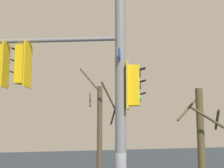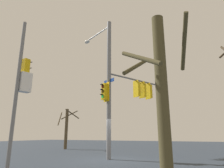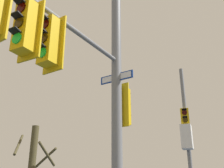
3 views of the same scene
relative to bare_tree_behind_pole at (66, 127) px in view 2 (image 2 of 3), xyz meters
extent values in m
plane|color=#2C343F|center=(6.63, 8.52, -2.38)|extent=(80.00, 80.00, 0.00)
cylinder|color=slate|center=(6.40, 8.29, 2.45)|extent=(0.30, 0.30, 9.64)
cylinder|color=silver|center=(5.73, 6.92, 6.92)|extent=(1.45, 2.79, 0.10)
ellipsoid|color=silver|center=(5.05, 5.55, 6.84)|extent=(0.59, 0.70, 0.20)
cylinder|color=slate|center=(4.04, 9.46, 3.25)|extent=(4.79, 2.45, 0.12)
cube|color=gold|center=(3.89, 9.53, 2.55)|extent=(0.43, 0.46, 1.10)
cube|color=gold|center=(4.04, 9.45, 2.55)|extent=(0.30, 0.51, 1.30)
cylinder|color=#2F0403|center=(3.75, 9.61, 2.89)|extent=(0.13, 0.21, 0.22)
cube|color=black|center=(3.68, 9.64, 3.01)|extent=(0.24, 0.26, 0.06)
cylinder|color=#352504|center=(3.75, 9.61, 2.55)|extent=(0.13, 0.21, 0.22)
cube|color=black|center=(3.68, 9.64, 2.67)|extent=(0.24, 0.26, 0.06)
cylinder|color=#19D147|center=(3.75, 9.61, 2.21)|extent=(0.13, 0.21, 0.22)
cube|color=black|center=(3.68, 9.64, 2.33)|extent=(0.24, 0.26, 0.06)
cylinder|color=slate|center=(3.89, 9.53, 3.18)|extent=(0.04, 0.04, 0.15)
cube|color=gold|center=(3.30, 9.83, 2.55)|extent=(0.42, 0.45, 1.10)
cube|color=gold|center=(3.46, 9.76, 2.55)|extent=(0.26, 0.53, 1.30)
cylinder|color=#2F0403|center=(3.15, 9.89, 2.89)|extent=(0.11, 0.21, 0.22)
cube|color=black|center=(3.08, 9.92, 3.01)|extent=(0.23, 0.26, 0.06)
cylinder|color=#352504|center=(3.15, 9.89, 2.55)|extent=(0.11, 0.21, 0.22)
cube|color=black|center=(3.08, 9.92, 2.67)|extent=(0.23, 0.26, 0.06)
cylinder|color=#19D147|center=(3.15, 9.89, 2.21)|extent=(0.11, 0.21, 0.22)
cube|color=black|center=(3.08, 9.92, 2.33)|extent=(0.23, 0.26, 0.06)
cylinder|color=slate|center=(3.30, 9.83, 3.18)|extent=(0.04, 0.04, 0.15)
cube|color=gold|center=(2.64, 10.15, 2.55)|extent=(0.44, 0.46, 1.10)
cube|color=gold|center=(2.79, 10.07, 2.55)|extent=(0.32, 0.50, 1.30)
cylinder|color=#2F0403|center=(2.50, 10.23, 2.89)|extent=(0.14, 0.21, 0.22)
cube|color=black|center=(2.44, 10.27, 3.01)|extent=(0.24, 0.26, 0.06)
cylinder|color=#352504|center=(2.50, 10.23, 2.55)|extent=(0.14, 0.21, 0.22)
cube|color=black|center=(2.44, 10.27, 2.67)|extent=(0.24, 0.26, 0.06)
cylinder|color=#19D147|center=(2.50, 10.23, 2.21)|extent=(0.14, 0.21, 0.22)
cube|color=black|center=(2.44, 10.27, 2.33)|extent=(0.24, 0.26, 0.06)
cylinder|color=slate|center=(2.64, 10.15, 3.18)|extent=(0.04, 0.04, 0.15)
cube|color=gold|center=(6.74, 8.13, 1.91)|extent=(0.43, 0.45, 1.10)
cube|color=gold|center=(6.58, 8.20, 1.91)|extent=(0.28, 0.52, 1.30)
cylinder|color=#2F0403|center=(6.88, 8.05, 2.25)|extent=(0.12, 0.21, 0.22)
cube|color=black|center=(6.95, 8.02, 2.37)|extent=(0.24, 0.26, 0.06)
cylinder|color=#352504|center=(6.88, 8.05, 1.91)|extent=(0.12, 0.21, 0.22)
cube|color=black|center=(6.95, 8.02, 2.03)|extent=(0.24, 0.26, 0.06)
cylinder|color=#19D147|center=(6.88, 8.05, 1.57)|extent=(0.12, 0.21, 0.22)
cube|color=black|center=(6.95, 8.02, 1.69)|extent=(0.24, 0.26, 0.06)
cube|color=navy|center=(6.40, 8.29, 2.71)|extent=(0.53, 0.99, 0.24)
cube|color=white|center=(6.39, 8.30, 2.71)|extent=(0.47, 0.89, 0.18)
cylinder|color=slate|center=(11.44, 5.55, 1.38)|extent=(0.18, 0.18, 7.51)
cube|color=white|center=(11.08, 5.65, 1.78)|extent=(0.66, 0.58, 1.02)
cube|color=gold|center=(11.14, 5.63, 2.50)|extent=(0.35, 0.40, 1.10)
cylinder|color=#2F0403|center=(10.98, 5.66, 2.84)|extent=(0.07, 0.22, 0.22)
cube|color=black|center=(10.91, 5.67, 2.96)|extent=(0.19, 0.23, 0.06)
cylinder|color=#352504|center=(10.98, 5.66, 2.50)|extent=(0.07, 0.22, 0.22)
cube|color=black|center=(10.91, 5.67, 2.62)|extent=(0.19, 0.23, 0.06)
cylinder|color=#19D147|center=(10.98, 5.66, 2.16)|extent=(0.07, 0.22, 0.22)
cube|color=black|center=(10.91, 5.67, 2.28)|extent=(0.19, 0.23, 0.06)
cylinder|color=#4D402C|center=(0.01, 0.01, -0.21)|extent=(0.34, 0.34, 4.33)
cylinder|color=#4D402C|center=(0.26, 0.91, 1.35)|extent=(1.88, 0.62, 0.97)
cylinder|color=#4D402C|center=(0.36, -0.67, 0.88)|extent=(1.49, 0.83, 1.58)
cylinder|color=#4D402C|center=(-0.86, -0.32, 1.37)|extent=(0.79, 1.84, 1.04)
cylinder|color=#4C4529|center=(12.57, 12.96, 0.19)|extent=(0.36, 0.36, 5.13)
cylinder|color=#4C4529|center=(12.40, 13.69, 1.80)|extent=(1.55, 0.47, 1.27)
cylinder|color=#4C4529|center=(13.22, 12.53, 1.22)|extent=(1.01, 1.43, 0.96)
cylinder|color=#4C4529|center=(12.40, 12.19, 1.31)|extent=(1.62, 0.47, 1.03)
camera|label=1|loc=(3.13, 0.63, 0.69)|focal=49.40mm
camera|label=2|loc=(18.30, 14.01, -0.88)|focal=31.87mm
camera|label=3|loc=(-1.18, 7.69, -0.47)|focal=44.87mm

